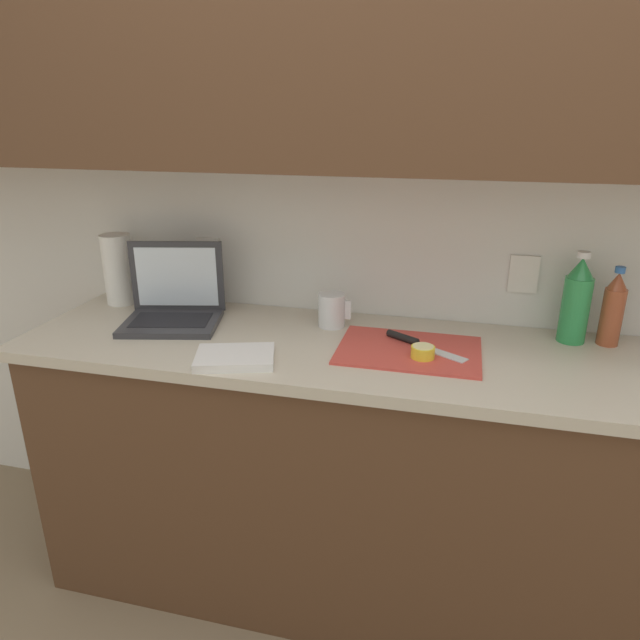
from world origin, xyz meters
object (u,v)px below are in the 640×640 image
Objects in this scene: bottle_green_soda at (613,310)px; paper_towel_roll at (119,269)px; laptop at (174,304)px; measuring_cup at (332,310)px; knife at (412,341)px; cutting_board at (409,350)px; lemon_half_cut at (423,352)px; bottle_oil_tall at (576,301)px.

bottle_green_soda is 1.66m from paper_towel_roll.
laptop is 0.53m from measuring_cup.
bottle_green_soda reaches higher than measuring_cup.
knife is 1.03× the size of bottle_green_soda.
bottle_green_soda is at bearing 46.65° from knife.
cutting_board is (0.79, -0.07, -0.06)m from laptop.
cutting_board is at bearing -10.31° from paper_towel_roll.
lemon_half_cut is at bearing -33.07° from measuring_cup.
paper_towel_roll is at bearing 167.42° from lemon_half_cut.
laptop is 1.41× the size of paper_towel_roll.
knife is (0.00, 0.04, 0.01)m from cutting_board.
laptop is at bearing -151.04° from knife.
knife is at bearing -21.87° from measuring_cup.
lemon_half_cut is at bearing -51.16° from cutting_board.
laptop is 0.80m from knife.
knife is 0.10m from lemon_half_cut.
measuring_cup is at bearing -170.96° from knife.
knife is 3.71× the size of lemon_half_cut.
bottle_green_soda is at bearing 3.56° from measuring_cup.
bottle_oil_tall is 1.55m from paper_towel_roll.
lemon_half_cut is 0.51m from bottle_oil_tall.
paper_towel_roll is (-0.28, 0.13, 0.07)m from laptop.
bottle_oil_tall is at bearing 0.24° from paper_towel_roll.
bottle_oil_tall reaches higher than lemon_half_cut.
measuring_cup is at bearing -3.29° from paper_towel_roll.
knife is 1.10m from paper_towel_roll.
bottle_green_soda reaches higher than cutting_board.
bottle_green_soda is at bearing 25.54° from lemon_half_cut.
knife is 0.51m from bottle_oil_tall.
cutting_board is 0.04m from knife.
bottle_green_soda is at bearing -0.00° from bottle_oil_tall.
bottle_green_soda is 0.86× the size of bottle_oil_tall.
bottle_oil_tall is (-0.10, 0.00, 0.02)m from bottle_green_soda.
lemon_half_cut is at bearing -154.46° from bottle_green_soda.
laptop reaches higher than measuring_cup.
lemon_half_cut is 0.28× the size of bottle_green_soda.
cutting_board is at bearing -64.95° from knife.
paper_towel_roll is at bearing 142.26° from laptop.
paper_towel_roll is at bearing 176.71° from measuring_cup.
laptop is 1.47× the size of bottle_green_soda.
bottle_oil_tall reaches higher than knife.
laptop is 0.80m from cutting_board.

